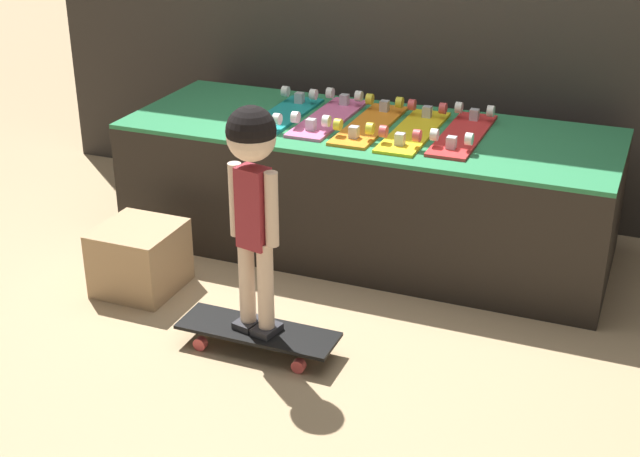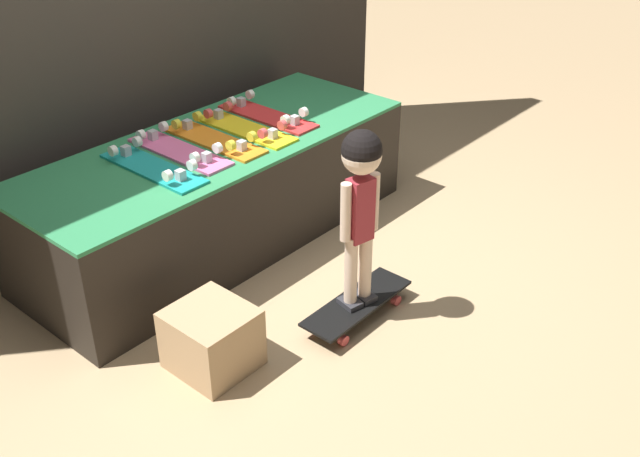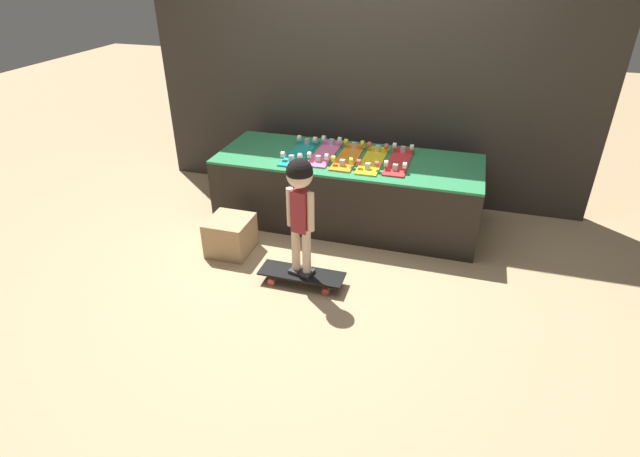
% 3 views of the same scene
% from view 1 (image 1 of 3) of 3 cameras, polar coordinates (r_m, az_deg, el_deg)
% --- Properties ---
extents(ground_plane, '(16.00, 16.00, 0.00)m').
position_cam_1_polar(ground_plane, '(3.94, 0.73, -3.79)').
color(ground_plane, tan).
extents(display_rack, '(2.26, 0.84, 0.60)m').
position_cam_1_polar(display_rack, '(4.22, 3.10, 2.65)').
color(display_rack, black).
rests_on(display_rack, ground_plane).
extents(skateboard_teal_on_rack, '(0.18, 0.65, 0.09)m').
position_cam_1_polar(skateboard_teal_on_rack, '(4.24, -2.47, 7.34)').
color(skateboard_teal_on_rack, teal).
rests_on(skateboard_teal_on_rack, display_rack).
extents(skateboard_pink_on_rack, '(0.18, 0.65, 0.09)m').
position_cam_1_polar(skateboard_pink_on_rack, '(4.21, 0.54, 7.23)').
color(skateboard_pink_on_rack, pink).
rests_on(skateboard_pink_on_rack, display_rack).
extents(skateboard_orange_on_rack, '(0.18, 0.65, 0.09)m').
position_cam_1_polar(skateboard_orange_on_rack, '(4.11, 3.20, 6.77)').
color(skateboard_orange_on_rack, orange).
rests_on(skateboard_orange_on_rack, display_rack).
extents(skateboard_yellow_on_rack, '(0.18, 0.65, 0.09)m').
position_cam_1_polar(skateboard_yellow_on_rack, '(4.04, 6.03, 6.34)').
color(skateboard_yellow_on_rack, yellow).
rests_on(skateboard_yellow_on_rack, display_rack).
extents(skateboard_red_on_rack, '(0.18, 0.65, 0.09)m').
position_cam_1_polar(skateboard_red_on_rack, '(4.02, 9.14, 6.09)').
color(skateboard_red_on_rack, red).
rests_on(skateboard_red_on_rack, display_rack).
extents(skateboard_on_floor, '(0.63, 0.20, 0.09)m').
position_cam_1_polar(skateboard_on_floor, '(3.47, -4.00, -6.69)').
color(skateboard_on_floor, black).
rests_on(skateboard_on_floor, ground_plane).
extents(child, '(0.21, 0.18, 0.89)m').
position_cam_1_polar(child, '(3.19, -4.34, 3.23)').
color(child, '#2D2D33').
rests_on(child, skateboard_on_floor).
extents(storage_box, '(0.33, 0.35, 0.29)m').
position_cam_1_polar(storage_box, '(3.95, -11.45, -1.87)').
color(storage_box, tan).
rests_on(storage_box, ground_plane).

